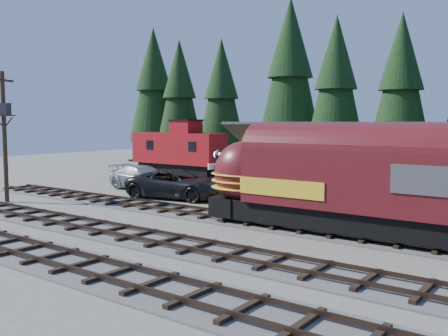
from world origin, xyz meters
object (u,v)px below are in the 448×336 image
Objects in this scene: utility_pole at (4,128)px; pickup_truck_b at (143,178)px; locomotive at (334,185)px; depot at (338,160)px; caboose at (179,151)px; pickup_truck_a at (177,184)px.

utility_pole is 10.66m from pickup_truck_b.
locomotive is 19.21m from pickup_truck_b.
pickup_truck_b is at bearing 163.47° from locomotive.
caboose is at bearing 159.04° from depot.
pickup_truck_a is at bearing -166.44° from depot.
depot is at bearing -79.64° from pickup_truck_b.
depot reaches higher than pickup_truck_a.
locomotive is 1.49× the size of caboose.
locomotive is 26.31m from caboose.
depot is 1.80× the size of pickup_truck_a.
caboose is 9.53m from pickup_truck_b.
utility_pole is 11.85m from pickup_truck_a.
utility_pole is (-18.61, -10.51, 1.91)m from depot.
caboose is 1.36× the size of pickup_truck_a.
depot is 15.82m from pickup_truck_b.
pickup_truck_a is at bearing -100.66° from pickup_truck_b.
pickup_truck_a is at bearing -48.65° from caboose.
utility_pole reaches higher than pickup_truck_a.
caboose is 13.52m from pickup_truck_a.
utility_pole is 1.20× the size of pickup_truck_a.
utility_pole reaches higher than depot.
depot is 7.07m from locomotive.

